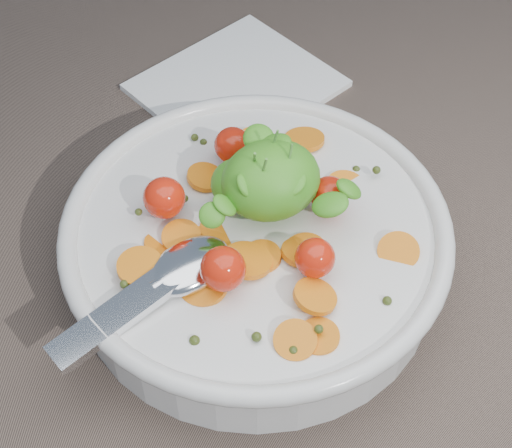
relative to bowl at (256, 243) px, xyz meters
name	(u,v)px	position (x,y,z in m)	size (l,w,h in m)	color
ground	(257,250)	(0.01, 0.02, -0.04)	(6.00, 6.00, 0.00)	#756153
bowl	(256,243)	(0.00, 0.00, 0.00)	(0.34, 0.31, 0.13)	silver
napkin	(236,85)	(0.07, 0.23, -0.03)	(0.18, 0.16, 0.01)	white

